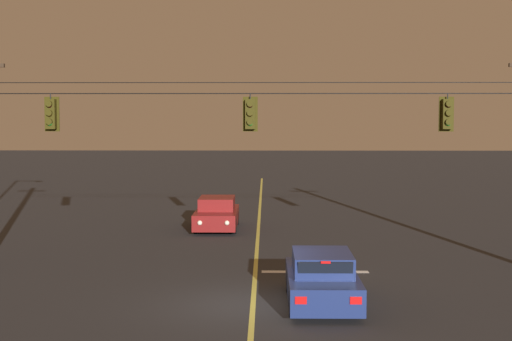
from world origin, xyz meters
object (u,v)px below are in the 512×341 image
object	(u,v)px
traffic_light_left_inner	(250,114)
car_oncoming_lead	(217,214)
traffic_light_centre	(447,114)
traffic_light_leftmost	(51,114)
car_waiting_near_lane	(322,280)

from	to	relation	value
traffic_light_left_inner	car_oncoming_lead	world-z (taller)	traffic_light_left_inner
traffic_light_centre	car_oncoming_lead	distance (m)	12.59
traffic_light_leftmost	car_waiting_near_lane	world-z (taller)	traffic_light_leftmost
car_waiting_near_lane	car_oncoming_lead	distance (m)	13.96
car_oncoming_lead	traffic_light_leftmost	bearing A→B (deg)	-118.75
traffic_light_centre	car_waiting_near_lane	distance (m)	7.77
traffic_light_left_inner	car_oncoming_lead	bearing A→B (deg)	100.70
traffic_light_leftmost	car_waiting_near_lane	size ratio (longest dim) A/B	0.28
traffic_light_leftmost	car_oncoming_lead	distance (m)	10.86
traffic_light_left_inner	car_waiting_near_lane	world-z (taller)	traffic_light_left_inner
traffic_light_left_inner	traffic_light_centre	world-z (taller)	same
traffic_light_leftmost	traffic_light_left_inner	bearing A→B (deg)	0.00
car_oncoming_lead	traffic_light_left_inner	bearing A→B (deg)	-79.30
traffic_light_left_inner	traffic_light_centre	size ratio (longest dim) A/B	1.00
car_oncoming_lead	car_waiting_near_lane	bearing A→B (deg)	-74.91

